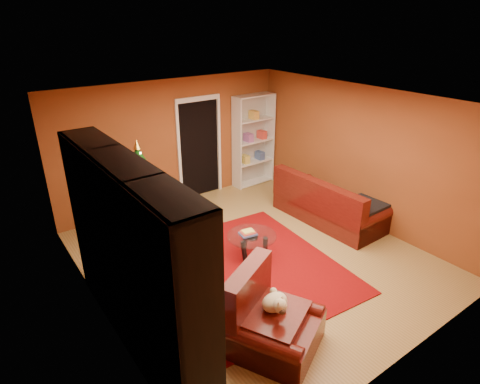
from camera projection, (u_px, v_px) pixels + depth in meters
floor at (254, 258)px, 6.76m from camera, size 5.00×5.50×0.05m
ceiling at (256, 100)px, 5.68m from camera, size 5.00×5.50×0.05m
wall_back at (173, 143)px, 8.28m from camera, size 5.00×0.05×2.60m
wall_left at (91, 233)px, 4.88m from camera, size 0.05×5.50×2.60m
wall_right at (361, 155)px, 7.57m from camera, size 0.05×5.50×2.60m
doorway at (200, 150)px, 8.67m from camera, size 1.06×0.60×2.16m
rug at (249, 268)px, 6.44m from camera, size 2.89×3.29×0.02m
media_unit at (132, 259)px, 4.58m from camera, size 0.51×3.10×2.37m
christmas_tree at (142, 190)px, 7.13m from camera, size 1.29×1.29×1.82m
gift_box_teal at (121, 224)px, 7.50m from camera, size 0.40×0.40×0.30m
gift_box_green at (178, 215)px, 7.83m from camera, size 0.28×0.28×0.28m
gift_box_red at (156, 215)px, 7.88m from camera, size 0.31×0.31×0.24m
white_bookshelf at (254, 141)px, 9.27m from camera, size 1.01×0.39×2.17m
armchair at (276, 320)px, 4.77m from camera, size 1.43×1.43×0.83m
dog at (275, 302)px, 4.75m from camera, size 0.49×0.45×0.27m
sofa at (330, 198)px, 7.79m from camera, size 1.04×2.21×0.94m
coffee_table at (252, 246)px, 6.66m from camera, size 0.94×0.94×0.51m
acrylic_chair at (175, 213)px, 7.34m from camera, size 0.45×0.48×0.79m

